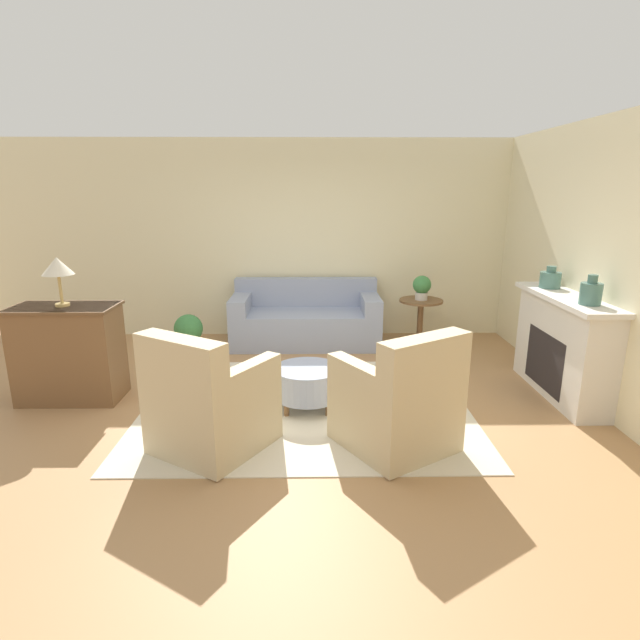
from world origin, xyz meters
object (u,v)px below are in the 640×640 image
Objects in this scene: dresser at (69,352)px; armchair_left at (208,405)px; armchair_right at (400,404)px; potted_plant_on_side_table at (422,287)px; ottoman_table at (307,382)px; vase_mantel_near at (550,279)px; potted_plant_floor at (189,332)px; couch at (306,320)px; vase_mantel_far at (591,293)px; side_table at (420,314)px; table_lamp at (58,268)px.

armchair_left is at bearing -33.15° from dresser.
potted_plant_on_side_table is at bearing 74.93° from armchair_right.
ottoman_table is at bearing 44.81° from armchair_left.
armchair_right is at bearing -46.02° from ottoman_table.
armchair_left is 4.76× the size of vase_mantel_near.
dresser is at bearing -120.06° from potted_plant_floor.
vase_mantel_far reaches higher than couch.
side_table is 2.31× the size of vase_mantel_far.
potted_plant_on_side_table reaches higher than couch.
potted_plant_on_side_table is at bearing 129.55° from vase_mantel_near.
armchair_left is 3.42× the size of potted_plant_on_side_table.
couch is 1.79× the size of armchair_right.
vase_mantel_far is 0.53× the size of potted_plant_floor.
ottoman_table is at bearing 133.98° from armchair_right.
couch is at bearing 16.14° from potted_plant_floor.
armchair_right is 2.15× the size of potted_plant_floor.
vase_mantel_far is (-0.00, -0.81, 0.02)m from vase_mantel_near.
table_lamp is at bearing -141.29° from couch.
table_lamp reaches higher than armchair_right.
vase_mantel_far is 2.43m from potted_plant_on_side_table.
dresser is 1.71m from potted_plant_floor.
potted_plant_on_side_table is (1.54, 2.04, 0.56)m from ottoman_table.
armchair_right is 4.76× the size of vase_mantel_near.
couch is 7.23× the size of vase_mantel_far.
armchair_left is at bearing -156.32° from vase_mantel_near.
vase_mantel_near is at bearing 5.08° from dresser.
vase_mantel_far is (1.86, 0.70, 0.79)m from armchair_right.
couch is 3.61m from vase_mantel_far.
potted_plant_floor is (-2.35, 2.52, -0.11)m from armchair_right.
vase_mantel_far is at bearing -62.84° from side_table.
armchair_left is 1.00× the size of armchair_right.
armchair_left is at bearing -129.53° from potted_plant_on_side_table.
table_lamp is (-2.38, -1.91, 1.05)m from couch.
dresser is 0.86m from table_lamp.
armchair_right reaches higher than potted_plant_on_side_table.
armchair_left is (-0.76, -2.97, 0.07)m from couch.
armchair_right is at bearing -47.04° from potted_plant_floor.
vase_mantel_near is at bearing -50.45° from side_table.
armchair_left is at bearing 180.00° from armchair_right.
dresser is (-3.96, -1.78, 0.06)m from side_table.
vase_mantel_near is (5.06, 0.45, 0.66)m from dresser.
armchair_left is 3.68m from side_table.
potted_plant_on_side_table is 0.63× the size of potted_plant_floor.
ottoman_table is 1.36× the size of table_lamp.
couch is 3.08m from armchair_right.
side_table is (1.54, 2.04, 0.18)m from ottoman_table.
ottoman_table is 2.00× the size of potted_plant_on_side_table.
dresser is 3.10× the size of potted_plant_on_side_table.
table_lamp reaches higher than vase_mantel_far.
couch is at bearing 151.40° from vase_mantel_near.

